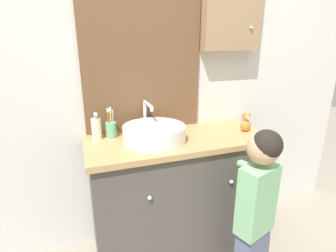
# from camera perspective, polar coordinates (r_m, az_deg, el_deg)

# --- Properties ---
(wall_back) EXTENTS (3.20, 0.18, 2.50)m
(wall_back) POSITION_cam_1_polar(r_m,az_deg,el_deg) (1.83, -0.50, 13.22)
(wall_back) COLOR silver
(wall_back) RESTS_ON ground_plane
(vanity_counter) EXTENTS (1.15, 0.51, 0.84)m
(vanity_counter) POSITION_cam_1_polar(r_m,az_deg,el_deg) (1.85, 2.02, -14.80)
(vanity_counter) COLOR #4C4742
(vanity_counter) RESTS_ON ground_plane
(sink_basin) EXTENTS (0.38, 0.43, 0.21)m
(sink_basin) POSITION_cam_1_polar(r_m,az_deg,el_deg) (1.59, -3.02, -1.47)
(sink_basin) COLOR white
(sink_basin) RESTS_ON vanity_counter
(toothbrush_holder) EXTENTS (0.07, 0.07, 0.20)m
(toothbrush_holder) POSITION_cam_1_polar(r_m,az_deg,el_deg) (1.69, -12.28, -0.57)
(toothbrush_holder) COLOR #66B27F
(toothbrush_holder) RESTS_ON vanity_counter
(soap_dispenser) EXTENTS (0.06, 0.06, 0.17)m
(soap_dispenser) POSITION_cam_1_polar(r_m,az_deg,el_deg) (1.67, -15.31, -0.50)
(soap_dispenser) COLOR beige
(soap_dispenser) RESTS_ON vanity_counter
(child_figure) EXTENTS (0.25, 0.49, 1.00)m
(child_figure) POSITION_cam_1_polar(r_m,az_deg,el_deg) (1.58, 18.74, -14.91)
(child_figure) COLOR slate
(child_figure) RESTS_ON ground_plane
(teddy_bear) EXTENTS (0.07, 0.06, 0.13)m
(teddy_bear) POSITION_cam_1_polar(r_m,az_deg,el_deg) (1.83, 16.59, 0.74)
(teddy_bear) COLOR orange
(teddy_bear) RESTS_ON vanity_counter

